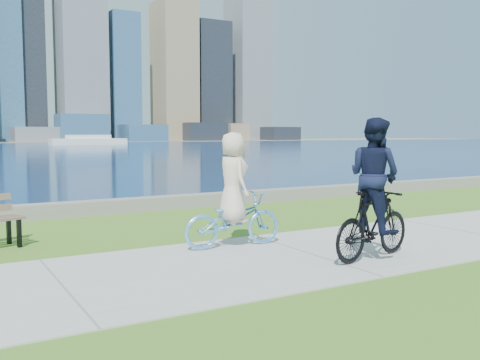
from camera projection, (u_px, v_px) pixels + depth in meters
name	position (u px, v px, depth m)	size (l,w,h in m)	color
ground	(307.00, 254.00, 9.01)	(320.00, 320.00, 0.00)	#3D691B
concrete_path	(307.00, 253.00, 9.01)	(80.00, 3.50, 0.02)	#A09F9B
seawall	(167.00, 203.00, 14.34)	(90.00, 0.50, 0.35)	slate
ferry_far	(88.00, 141.00, 94.75)	(13.04, 3.73, 1.77)	silver
cyclist_woman	(233.00, 205.00, 9.43)	(0.76, 1.88, 2.03)	#61ACEC
cyclist_man	(374.00, 200.00, 8.51)	(0.87, 1.92, 2.26)	black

